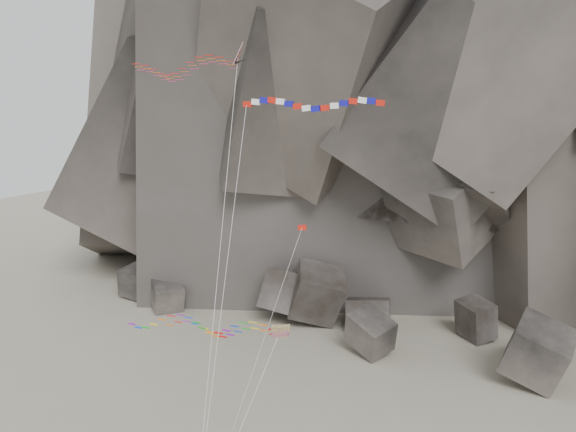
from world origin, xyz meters
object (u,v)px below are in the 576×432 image
at_px(banner_kite, 311,106).
at_px(parafoil_kite, 197,324).
at_px(pennant_kite, 282,286).
at_px(delta_kite, 179,67).

relative_size(banner_kite, parafoil_kite, 2.04).
xyz_separation_m(banner_kite, pennant_kite, (0.35, -5.53, -11.96)).
distance_m(delta_kite, pennant_kite, 19.03).
relative_size(parafoil_kite, pennant_kite, 0.71).
bearing_deg(pennant_kite, banner_kite, 68.86).
bearing_deg(delta_kite, pennant_kite, -38.96).
height_order(delta_kite, banner_kite, delta_kite).
bearing_deg(pennant_kite, delta_kite, 133.67).
distance_m(banner_kite, parafoil_kite, 17.67).
height_order(delta_kite, pennant_kite, delta_kite).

